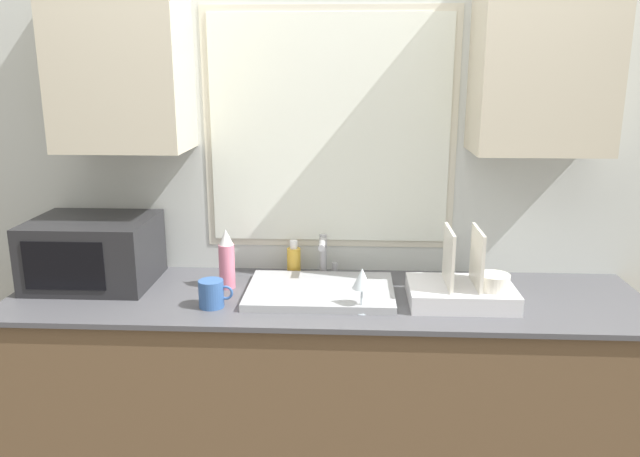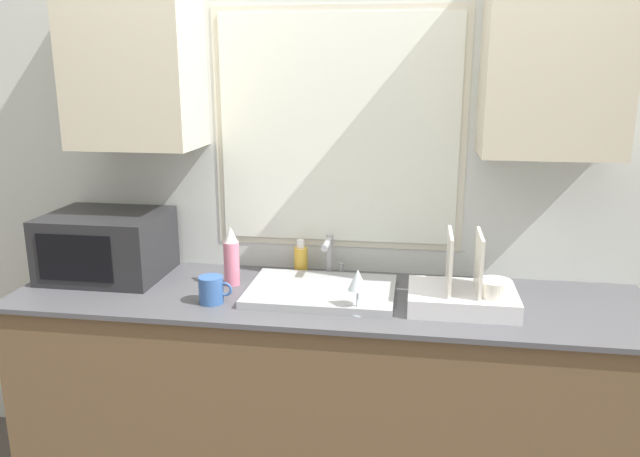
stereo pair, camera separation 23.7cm
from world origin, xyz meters
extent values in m
cube|color=brown|center=(0.00, 0.32, 0.44)|extent=(2.48, 0.64, 0.88)
cube|color=#4C4C51|center=(0.00, 0.32, 0.89)|extent=(2.51, 0.67, 0.02)
cube|color=silver|center=(0.00, 0.67, 1.30)|extent=(6.00, 0.06, 2.60)
cube|color=beige|center=(0.00, 0.64, 1.52)|extent=(1.07, 0.01, 1.01)
cube|color=white|center=(0.00, 0.63, 1.52)|extent=(1.01, 0.01, 0.95)
cube|color=beige|center=(-0.82, 0.48, 1.81)|extent=(0.51, 0.32, 0.72)
cube|color=beige|center=(0.82, 0.48, 1.81)|extent=(0.51, 0.32, 0.72)
cube|color=#9EA0A5|center=(-0.02, 0.32, 0.92)|extent=(0.58, 0.41, 0.03)
cylinder|color=#99999E|center=(-0.02, 0.55, 0.99)|extent=(0.03, 0.03, 0.18)
cylinder|color=#99999E|center=(-0.02, 0.47, 1.07)|extent=(0.03, 0.16, 0.03)
cylinder|color=#99999E|center=(0.03, 0.55, 0.93)|extent=(0.02, 0.02, 0.06)
cube|color=#232326|center=(-0.97, 0.41, 1.04)|extent=(0.49, 0.40, 0.27)
cube|color=black|center=(-1.00, 0.21, 1.04)|extent=(0.32, 0.01, 0.19)
cube|color=silver|center=(0.52, 0.27, 0.94)|extent=(0.40, 0.29, 0.07)
cube|color=silver|center=(0.47, 0.27, 1.08)|extent=(0.01, 0.22, 0.22)
cube|color=silver|center=(0.57, 0.27, 1.08)|extent=(0.01, 0.22, 0.22)
cylinder|color=silver|center=(0.63, 0.22, 1.00)|extent=(0.12, 0.12, 0.06)
cylinder|color=#D8728C|center=(-0.41, 0.38, 0.99)|extent=(0.06, 0.06, 0.18)
cone|color=silver|center=(-0.41, 0.38, 1.12)|extent=(0.06, 0.06, 0.06)
cylinder|color=gold|center=(-0.15, 0.57, 0.96)|extent=(0.06, 0.06, 0.12)
cylinder|color=white|center=(-0.15, 0.57, 1.04)|extent=(0.03, 0.03, 0.04)
cylinder|color=#335999|center=(-0.42, 0.17, 0.95)|extent=(0.09, 0.09, 0.10)
torus|color=#335999|center=(-0.37, 0.17, 0.96)|extent=(0.06, 0.01, 0.06)
cylinder|color=silver|center=(0.14, 0.15, 0.90)|extent=(0.06, 0.06, 0.00)
cylinder|color=silver|center=(0.14, 0.15, 0.95)|extent=(0.01, 0.01, 0.09)
cone|color=silver|center=(0.14, 0.15, 1.03)|extent=(0.07, 0.07, 0.08)
camera|label=1|loc=(0.10, -2.00, 1.78)|focal=35.00mm
camera|label=2|loc=(0.33, -1.98, 1.78)|focal=35.00mm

